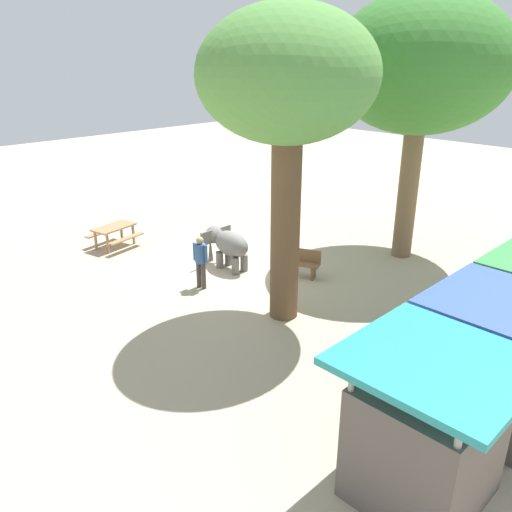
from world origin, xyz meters
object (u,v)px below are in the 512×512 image
Objects in this scene: shade_tree_main at (422,66)px; market_stall_teal at (426,435)px; picnic_table_near at (114,231)px; shade_tree_secondary at (289,83)px; market_stall_blue at (495,367)px; wooden_bench at (298,262)px; elephant at (228,244)px; person_handler at (200,258)px.

market_stall_teal is (9.05, 5.72, -5.06)m from shade_tree_main.
shade_tree_secondary is at bearing -97.32° from picnic_table_near.
market_stall_blue is at bearing -100.12° from picnic_table_near.
wooden_bench is 6.94m from picnic_table_near.
market_stall_teal is at bearing -111.12° from picnic_table_near.
elephant is 9.20m from market_stall_blue.
wooden_bench reaches higher than picnic_table_near.
market_stall_teal is (2.37, 8.48, 0.19)m from person_handler.
market_stall_teal is at bearing 0.00° from market_stall_blue.
shade_tree_secondary is (1.09, 3.49, 5.12)m from elephant.
elephant is 6.29m from shade_tree_secondary.
person_handler is at bearing 110.69° from elephant.
elephant is at bearing 5.61° from wooden_bench.
picnic_table_near is at bearing 20.31° from elephant.
market_stall_blue is at bearing 87.18° from shade_tree_secondary.
shade_tree_main reaches higher than person_handler.
person_handler is 8.93m from shade_tree_main.
market_stall_blue is 2.60m from market_stall_teal.
shade_tree_secondary is at bearing -92.82° from market_stall_blue.
picnic_table_near is at bearing -86.09° from shade_tree_secondary.
market_stall_blue reaches higher than elephant.
wooden_bench is at bearing -18.83° from shade_tree_main.
person_handler is at bearing -105.63° from market_stall_teal.
picnic_table_near is at bearing -88.90° from market_stall_blue.
elephant is 2.36m from wooden_bench.
wooden_bench is at bearing -77.62° from picnic_table_near.
market_stall_blue is (2.52, 7.06, 0.67)m from wooden_bench.
shade_tree_secondary is at bearing -117.19° from market_stall_teal.
elephant is at bearing -33.55° from shade_tree_main.
elephant is 0.74× the size of market_stall_blue.
picnic_table_near is (0.03, -4.94, -0.36)m from person_handler.
shade_tree_main is (-6.68, 2.76, 5.25)m from person_handler.
person_handler is 0.64× the size of market_stall_teal.
shade_tree_secondary is 9.50m from picnic_table_near.
picnic_table_near is 13.64m from market_stall_teal.
person_handler is at bearing -80.11° from shade_tree_secondary.
shade_tree_secondary is (-0.50, 2.88, 5.00)m from person_handler.
shade_tree_main is at bearing -123.84° from elephant.
wooden_bench is (3.93, -1.34, -5.73)m from shade_tree_main.
elephant is 1.05× the size of picnic_table_near.
shade_tree_main reaches higher than market_stall_teal.
market_stall_blue is at bearing 180.00° from market_stall_teal.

